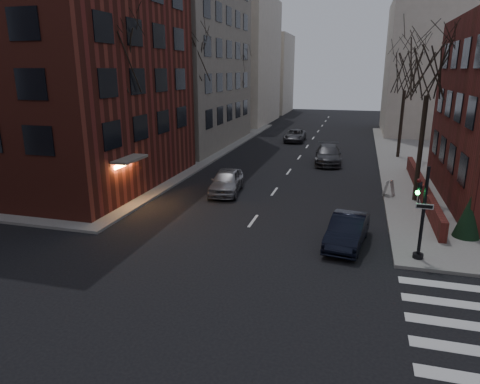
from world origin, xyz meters
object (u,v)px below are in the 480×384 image
object	(u,v)px
tree_left_c	(238,68)
sandwich_board	(389,188)
streetlamp_near	(182,118)
car_lane_far	(295,136)
tree_right_a	(430,67)
tree_right_b	(406,73)
evergreen_shrub	(468,217)
parked_sedan	(347,231)
tree_left_a	(116,59)
streetlamp_far	(247,101)
traffic_signal	(421,219)
car_lane_silver	(226,181)
tree_left_b	(192,57)
car_lane_gray	(328,155)

from	to	relation	value
tree_left_c	sandwich_board	world-z (taller)	tree_left_c
streetlamp_near	car_lane_far	size ratio (longest dim) A/B	1.32
tree_right_a	tree_right_b	distance (m)	14.01
sandwich_board	evergreen_shrub	distance (m)	7.12
parked_sedan	car_lane_far	distance (m)	29.82
parked_sedan	streetlamp_near	bearing A→B (deg)	145.52
tree_left_a	sandwich_board	xyz separation A→B (m)	(16.10, 4.52, -7.83)
tree_left_c	tree_right_a	xyz separation A→B (m)	(17.60, -22.00, 0.00)
streetlamp_far	sandwich_board	size ratio (longest dim) A/B	6.35
tree_left_c	streetlamp_far	world-z (taller)	tree_left_c
traffic_signal	tree_left_c	world-z (taller)	tree_left_c
streetlamp_far	car_lane_silver	xyz separation A→B (m)	(5.17, -25.10, -3.45)
sandwich_board	tree_left_b	bearing A→B (deg)	175.54
streetlamp_far	car_lane_gray	xyz separation A→B (m)	(10.96, -13.99, -3.45)
tree_right_a	car_lane_gray	distance (m)	13.75
sandwich_board	parked_sedan	bearing A→B (deg)	-84.67
parked_sedan	car_lane_gray	bearing A→B (deg)	104.87
traffic_signal	sandwich_board	bearing A→B (deg)	93.83
car_lane_gray	car_lane_silver	bearing A→B (deg)	-121.76
car_lane_far	tree_left_b	bearing A→B (deg)	-119.86
tree_right_b	evergreen_shrub	world-z (taller)	tree_right_b
tree_left_a	sandwich_board	bearing A→B (deg)	15.69
tree_left_a	car_lane_silver	bearing A→B (deg)	26.65
streetlamp_far	evergreen_shrub	xyz separation A→B (m)	(18.70, -29.82, -3.06)
car_lane_far	streetlamp_near	bearing A→B (deg)	-112.21
tree_right_a	car_lane_silver	world-z (taller)	tree_right_a
streetlamp_near	streetlamp_far	size ratio (longest dim) A/B	1.00
tree_right_b	tree_left_c	bearing A→B (deg)	155.56
traffic_signal	tree_left_a	bearing A→B (deg)	163.35
tree_left_b	evergreen_shrub	distance (m)	24.96
traffic_signal	evergreen_shrub	size ratio (longest dim) A/B	1.95
tree_right_a	tree_right_b	world-z (taller)	tree_right_a
tree_right_b	streetlamp_near	world-z (taller)	tree_right_b
car_lane_silver	evergreen_shrub	world-z (taller)	evergreen_shrub
car_lane_silver	streetlamp_far	bearing A→B (deg)	95.14
tree_left_b	sandwich_board	xyz separation A→B (m)	(16.10, -7.48, -8.27)
streetlamp_far	sandwich_board	xyz separation A→B (m)	(15.50, -23.48, -3.59)
tree_left_c	parked_sedan	xyz separation A→B (m)	(13.80, -30.00, -7.32)
tree_left_a	tree_right_b	xyz separation A→B (m)	(17.60, 18.00, -0.88)
sandwich_board	tree_left_c	bearing A→B (deg)	147.31
car_lane_far	evergreen_shrub	world-z (taller)	evergreen_shrub
tree_right_a	car_lane_far	bearing A→B (deg)	116.67
tree_left_c	car_lane_silver	bearing A→B (deg)	-75.97
parked_sedan	car_lane_silver	bearing A→B (deg)	147.11
tree_right_a	streetlamp_far	distance (m)	29.65
tree_left_a	parked_sedan	world-z (taller)	tree_left_a
traffic_signal	evergreen_shrub	xyz separation A→B (m)	(2.56, 3.19, -0.73)
tree_left_c	evergreen_shrub	size ratio (longest dim) A/B	4.74
tree_right_a	streetlamp_far	bearing A→B (deg)	125.31
car_lane_silver	car_lane_far	distance (m)	22.18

